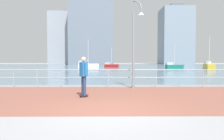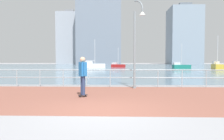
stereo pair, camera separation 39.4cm
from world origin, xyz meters
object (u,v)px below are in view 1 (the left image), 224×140
sailboat_white (174,66)px  sailboat_yellow (209,66)px  sailboat_gray (111,65)px  skateboarder (84,73)px  lamppost (136,40)px  sailboat_navy (88,65)px

sailboat_white → sailboat_yellow: bearing=-30.5°
sailboat_gray → sailboat_white: bearing=-30.5°
skateboarder → sailboat_gray: sailboat_gray is taller
skateboarder → sailboat_white: bearing=67.1°
lamppost → sailboat_gray: bearing=91.9°
skateboarder → sailboat_gray: bearing=88.2°
sailboat_navy → sailboat_gray: size_ratio=1.32×
lamppost → sailboat_yellow: (17.20, 27.23, -2.10)m
sailboat_navy → sailboat_white: (17.98, -3.22, -0.12)m
lamppost → sailboat_white: bearing=69.3°
sailboat_yellow → sailboat_gray: bearing=149.5°
lamppost → sailboat_yellow: 32.28m
sailboat_navy → sailboat_gray: sailboat_navy is taller
sailboat_white → sailboat_gray: bearing=149.5°
sailboat_white → lamppost: bearing=-110.7°
sailboat_white → sailboat_yellow: sailboat_yellow is taller
skateboarder → sailboat_navy: bearing=96.1°
sailboat_gray → sailboat_yellow: 21.40m
lamppost → sailboat_yellow: sailboat_yellow is taller
sailboat_gray → lamppost: bearing=-88.1°
lamppost → sailboat_gray: lamppost is taller
lamppost → skateboarder: size_ratio=2.86×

